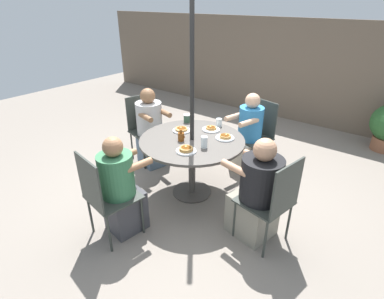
{
  "coord_description": "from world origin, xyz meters",
  "views": [
    {
      "loc": [
        1.92,
        -2.5,
        2.21
      ],
      "look_at": [
        0.0,
        0.0,
        0.61
      ],
      "focal_mm": 28.0,
      "sensor_mm": 36.0,
      "label": 1
    }
  ],
  "objects_px": {
    "diner_north": "(248,136)",
    "syrup_bottle": "(181,136)",
    "patio_chair_east": "(145,125)",
    "pancake_plate_d": "(225,137)",
    "patio_table": "(192,147)",
    "diner_south": "(121,190)",
    "pancake_plate_a": "(182,130)",
    "patio_chair_north": "(257,131)",
    "drinking_glass_b": "(204,142)",
    "drinking_glass_a": "(219,122)",
    "patio_chair_west": "(273,198)",
    "coffee_cup": "(187,118)",
    "patio_chair_south": "(104,193)",
    "pancake_plate_b": "(211,129)",
    "diner_west": "(257,194)",
    "pancake_plate_c": "(186,150)",
    "diner_east": "(151,131)"
  },
  "relations": [
    {
      "from": "drinking_glass_b",
      "to": "diner_south",
      "type": "bearing_deg",
      "value": -114.41
    },
    {
      "from": "patio_chair_east",
      "to": "drinking_glass_b",
      "type": "height_order",
      "value": "patio_chair_east"
    },
    {
      "from": "pancake_plate_a",
      "to": "pancake_plate_c",
      "type": "xyz_separation_m",
      "value": [
        0.39,
        -0.4,
        0.0
      ]
    },
    {
      "from": "pancake_plate_c",
      "to": "coffee_cup",
      "type": "bearing_deg",
      "value": 127.81
    },
    {
      "from": "syrup_bottle",
      "to": "pancake_plate_c",
      "type": "bearing_deg",
      "value": -39.57
    },
    {
      "from": "diner_north",
      "to": "coffee_cup",
      "type": "relative_size",
      "value": 10.62
    },
    {
      "from": "diner_north",
      "to": "syrup_bottle",
      "type": "relative_size",
      "value": 8.1
    },
    {
      "from": "patio_chair_north",
      "to": "syrup_bottle",
      "type": "xyz_separation_m",
      "value": [
        -0.37,
        -1.23,
        0.26
      ]
    },
    {
      "from": "pancake_plate_a",
      "to": "drinking_glass_a",
      "type": "xyz_separation_m",
      "value": [
        0.28,
        0.41,
        0.03
      ]
    },
    {
      "from": "patio_chair_east",
      "to": "patio_chair_west",
      "type": "bearing_deg",
      "value": 91.91
    },
    {
      "from": "patio_chair_north",
      "to": "diner_west",
      "type": "xyz_separation_m",
      "value": [
        0.66,
        -1.32,
        -0.05
      ]
    },
    {
      "from": "patio_chair_west",
      "to": "pancake_plate_a",
      "type": "bearing_deg",
      "value": 87.78
    },
    {
      "from": "diner_east",
      "to": "pancake_plate_c",
      "type": "bearing_deg",
      "value": 78.56
    },
    {
      "from": "diner_north",
      "to": "diner_south",
      "type": "distance_m",
      "value": 1.95
    },
    {
      "from": "diner_west",
      "to": "pancake_plate_a",
      "type": "height_order",
      "value": "diner_west"
    },
    {
      "from": "patio_chair_west",
      "to": "pancake_plate_c",
      "type": "bearing_deg",
      "value": 104.91
    },
    {
      "from": "patio_table",
      "to": "pancake_plate_d",
      "type": "height_order",
      "value": "pancake_plate_d"
    },
    {
      "from": "patio_chair_east",
      "to": "patio_chair_north",
      "type": "bearing_deg",
      "value": 135.37
    },
    {
      "from": "patio_chair_east",
      "to": "diner_south",
      "type": "distance_m",
      "value": 1.6
    },
    {
      "from": "drinking_glass_b",
      "to": "pancake_plate_c",
      "type": "bearing_deg",
      "value": -115.58
    },
    {
      "from": "diner_north",
      "to": "patio_chair_south",
      "type": "height_order",
      "value": "diner_north"
    },
    {
      "from": "pancake_plate_c",
      "to": "coffee_cup",
      "type": "height_order",
      "value": "coffee_cup"
    },
    {
      "from": "pancake_plate_d",
      "to": "coffee_cup",
      "type": "bearing_deg",
      "value": 168.42
    },
    {
      "from": "coffee_cup",
      "to": "diner_north",
      "type": "bearing_deg",
      "value": 41.99
    },
    {
      "from": "patio_chair_east",
      "to": "pancake_plate_c",
      "type": "xyz_separation_m",
      "value": [
        1.26,
        -0.6,
        0.22
      ]
    },
    {
      "from": "pancake_plate_a",
      "to": "pancake_plate_d",
      "type": "distance_m",
      "value": 0.56
    },
    {
      "from": "patio_chair_south",
      "to": "drinking_glass_b",
      "type": "bearing_deg",
      "value": 77.21
    },
    {
      "from": "patio_chair_south",
      "to": "pancake_plate_a",
      "type": "distance_m",
      "value": 1.27
    },
    {
      "from": "diner_north",
      "to": "patio_chair_west",
      "type": "relative_size",
      "value": 1.16
    },
    {
      "from": "patio_table",
      "to": "diner_west",
      "type": "bearing_deg",
      "value": -11.61
    },
    {
      "from": "patio_chair_east",
      "to": "pancake_plate_d",
      "type": "height_order",
      "value": "patio_chair_east"
    },
    {
      "from": "diner_south",
      "to": "drinking_glass_a",
      "type": "relative_size",
      "value": 10.59
    },
    {
      "from": "patio_chair_north",
      "to": "pancake_plate_a",
      "type": "relative_size",
      "value": 4.4
    },
    {
      "from": "diner_north",
      "to": "diner_south",
      "type": "height_order",
      "value": "diner_north"
    },
    {
      "from": "pancake_plate_b",
      "to": "diner_south",
      "type": "bearing_deg",
      "value": -97.88
    },
    {
      "from": "patio_chair_south",
      "to": "drinking_glass_a",
      "type": "distance_m",
      "value": 1.7
    },
    {
      "from": "drinking_glass_a",
      "to": "drinking_glass_b",
      "type": "xyz_separation_m",
      "value": [
        0.2,
        -0.61,
        0.01
      ]
    },
    {
      "from": "pancake_plate_b",
      "to": "coffee_cup",
      "type": "bearing_deg",
      "value": 175.84
    },
    {
      "from": "diner_west",
      "to": "pancake_plate_d",
      "type": "relative_size",
      "value": 5.04
    },
    {
      "from": "diner_south",
      "to": "patio_chair_west",
      "type": "distance_m",
      "value": 1.49
    },
    {
      "from": "diner_west",
      "to": "diner_south",
      "type": "bearing_deg",
      "value": 136.33
    },
    {
      "from": "diner_north",
      "to": "patio_chair_west",
      "type": "bearing_deg",
      "value": 141.71
    },
    {
      "from": "diner_east",
      "to": "pancake_plate_a",
      "type": "relative_size",
      "value": 5.15
    },
    {
      "from": "patio_chair_north",
      "to": "pancake_plate_b",
      "type": "bearing_deg",
      "value": 85.52
    },
    {
      "from": "diner_north",
      "to": "drinking_glass_b",
      "type": "height_order",
      "value": "diner_north"
    },
    {
      "from": "patio_table",
      "to": "diner_south",
      "type": "relative_size",
      "value": 1.14
    },
    {
      "from": "patio_table",
      "to": "syrup_bottle",
      "type": "relative_size",
      "value": 8.98
    },
    {
      "from": "diner_south",
      "to": "coffee_cup",
      "type": "bearing_deg",
      "value": 108.53
    },
    {
      "from": "patio_chair_north",
      "to": "patio_chair_west",
      "type": "relative_size",
      "value": 1.0
    },
    {
      "from": "patio_table",
      "to": "pancake_plate_b",
      "type": "xyz_separation_m",
      "value": [
        0.03,
        0.35,
        0.11
      ]
    }
  ]
}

